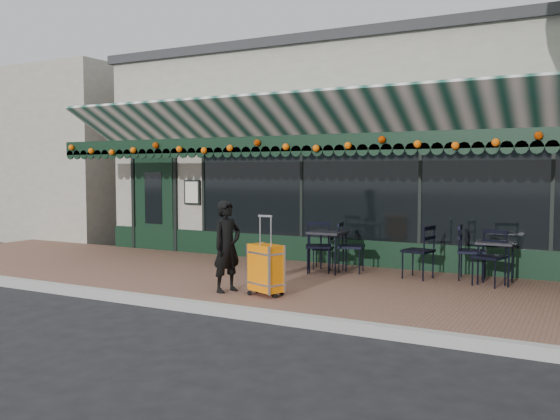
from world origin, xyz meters
The scene contains 15 objects.
ground centered at (0.00, 0.00, 0.00)m, with size 80.00×80.00×0.00m, color black.
sidewalk centered at (0.00, 2.00, 0.07)m, with size 18.00×4.00×0.15m, color brown.
curb centered at (0.00, -0.08, 0.07)m, with size 18.00×0.16×0.15m, color #9E9E99.
restaurant_building centered at (0.00, 7.84, 2.27)m, with size 12.00×9.60×4.50m.
neighbor_building_left centered at (-13.00, 8.00, 2.40)m, with size 12.00×8.00×4.80m, color #A9A395.
woman centered at (-0.67, 0.70, 0.84)m, with size 0.50×0.33×1.38m, color black.
suitcase centered at (-0.02, 0.73, 0.54)m, with size 0.58×0.45×1.17m.
cafe_table_a centered at (2.83, 3.27, 0.77)m, with size 0.56×0.56×0.69m.
cafe_table_b centered at (0.00, 3.00, 0.82)m, with size 0.60×0.60×0.74m.
chair_a_left centered at (1.60, 3.14, 0.61)m, with size 0.46×0.46×0.92m, color black, non-canonical shape.
chair_a_right centered at (2.44, 3.44, 0.62)m, with size 0.47×0.47×0.94m, color black, non-canonical shape.
chair_a_front centered at (2.76, 3.04, 0.60)m, with size 0.45×0.45×0.90m, color black, non-canonical shape.
chair_b_left centered at (-0.21, 3.26, 0.53)m, with size 0.38×0.38×0.75m, color black, non-canonical shape.
chair_b_right centered at (0.37, 3.20, 0.60)m, with size 0.45×0.45×0.91m, color black, non-canonical shape.
chair_b_front centered at (-0.16, 2.92, 0.61)m, with size 0.46×0.46×0.92m, color black, non-canonical shape.
Camera 1 is at (4.20, -6.76, 1.98)m, focal length 38.00 mm.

